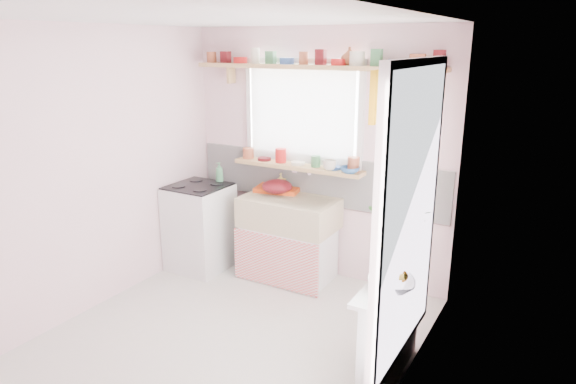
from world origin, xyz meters
The scene contains 19 objects.
room centered at (0.66, 0.86, 1.37)m, with size 3.20×3.20×3.20m.
sink_unit centered at (-0.15, 1.29, 0.43)m, with size 0.95×0.65×1.11m.
cooker centered at (-1.10, 1.05, 0.46)m, with size 0.58×0.58×0.93m.
radiator_ledge centered at (1.30, 0.20, 0.40)m, with size 0.22×0.95×0.78m.
windowsill centered at (-0.15, 1.48, 1.14)m, with size 1.40×0.22×0.04m, color tan.
pine_shelf centered at (0.00, 1.47, 2.12)m, with size 2.52×0.24×0.04m, color tan.
shelf_crockery centered at (0.00, 1.47, 2.20)m, with size 2.47×0.11×0.12m.
sill_crockery centered at (-0.17, 1.48, 1.22)m, with size 1.35×0.11×0.12m.
dish_tray centered at (-0.39, 1.50, 0.87)m, with size 0.45×0.34×0.05m, color #D74513.
colander centered at (-0.35, 1.40, 0.92)m, with size 0.31×0.31×0.14m, color #5E1017.
jade_plant centered at (1.21, 0.60, 1.03)m, with size 0.46×0.40×0.51m, color #38702D.
fruit_bowl centered at (1.33, 0.05, 0.81)m, with size 0.31×0.31×0.08m, color white.
herb_pot centered at (1.33, -0.20, 0.87)m, with size 0.10×0.07×0.19m, color #276127.
soap_bottle_sink centered at (-0.36, 1.50, 0.94)m, with size 0.09×0.09×0.19m, color #F4E06C.
sill_cup centered at (0.23, 1.42, 1.21)m, with size 0.13×0.13×0.10m, color beige.
sill_bowl centered at (0.44, 1.42, 1.19)m, with size 0.19×0.19×0.06m, color #2F5D99.
shelf_vase centered at (0.35, 1.53, 2.22)m, with size 0.16×0.16×0.16m, color #98512F.
cooker_bottle centered at (-0.98, 1.27, 1.02)m, with size 0.08×0.08×0.21m, color #448859.
fruit centered at (1.34, 0.06, 0.87)m, with size 0.20×0.14×0.10m.
Camera 1 is at (2.26, -2.94, 2.33)m, focal length 32.00 mm.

